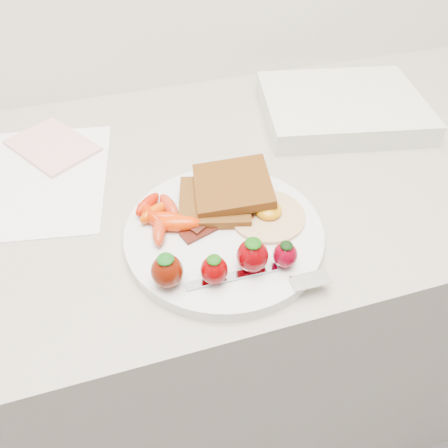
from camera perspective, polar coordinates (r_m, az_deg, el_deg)
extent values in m
cube|color=gray|center=(1.05, -2.76, -13.19)|extent=(2.00, 0.60, 0.90)
cylinder|color=silver|center=(0.60, 0.00, -1.28)|extent=(0.27, 0.27, 0.02)
cube|color=#3B1807|center=(0.62, -1.26, 2.91)|extent=(0.12, 0.12, 0.01)
cube|color=#3F2403|center=(0.63, 1.14, 5.05)|extent=(0.13, 0.12, 0.03)
cylinder|color=beige|center=(0.61, 5.70, 1.07)|extent=(0.13, 0.13, 0.01)
ellipsoid|color=orange|center=(0.61, 5.83, 1.81)|extent=(0.05, 0.05, 0.02)
cube|color=black|center=(0.59, -1.68, -0.16)|extent=(0.09, 0.05, 0.00)
cube|color=#501E0F|center=(0.60, -0.42, 0.80)|extent=(0.09, 0.03, 0.00)
cube|color=black|center=(0.60, -1.41, 1.42)|extent=(0.09, 0.07, 0.00)
ellipsoid|color=#D74800|center=(0.61, -9.13, 1.49)|extent=(0.05, 0.04, 0.02)
ellipsoid|color=red|center=(0.60, -7.73, 0.71)|extent=(0.06, 0.03, 0.02)
ellipsoid|color=red|center=(0.58, -8.51, -0.92)|extent=(0.03, 0.05, 0.02)
ellipsoid|color=red|center=(0.61, -7.21, 2.35)|extent=(0.03, 0.05, 0.02)
ellipsoid|color=#BE1903|center=(0.62, -9.96, 2.55)|extent=(0.05, 0.05, 0.02)
ellipsoid|color=#DE3200|center=(0.59, -6.09, 0.07)|extent=(0.07, 0.04, 0.02)
ellipsoid|color=#BF2300|center=(0.61, -9.58, 1.19)|extent=(0.04, 0.06, 0.02)
ellipsoid|color=#550F02|center=(0.52, -7.44, -6.13)|extent=(0.04, 0.04, 0.04)
ellipsoid|color=#0E5012|center=(0.50, -7.67, -4.56)|extent=(0.02, 0.02, 0.01)
ellipsoid|color=#700002|center=(0.52, -1.29, -6.03)|extent=(0.03, 0.03, 0.04)
ellipsoid|color=#154D0B|center=(0.51, -1.33, -4.69)|extent=(0.02, 0.02, 0.01)
ellipsoid|color=#6D0004|center=(0.53, 3.72, -4.15)|extent=(0.04, 0.04, 0.04)
ellipsoid|color=#104F0A|center=(0.51, 3.84, -2.53)|extent=(0.02, 0.02, 0.01)
ellipsoid|color=#6D0011|center=(0.54, 7.99, -4.04)|extent=(0.03, 0.03, 0.03)
ellipsoid|color=black|center=(0.53, 8.18, -2.81)|extent=(0.02, 0.02, 0.01)
cube|color=silver|center=(0.53, 1.07, -6.85)|extent=(0.11, 0.01, 0.00)
cube|color=silver|center=(0.54, 11.24, -7.18)|extent=(0.05, 0.02, 0.00)
cube|color=white|center=(0.76, -22.81, 5.55)|extent=(0.25, 0.30, 0.00)
cube|color=#E3A8A8|center=(0.82, -21.51, 9.49)|extent=(0.17, 0.18, 0.01)
cube|color=silver|center=(0.87, 15.12, 14.54)|extent=(0.33, 0.28, 0.04)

